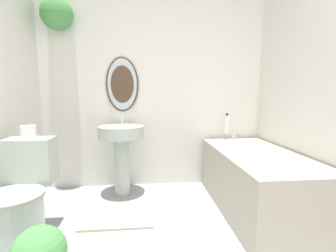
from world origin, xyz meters
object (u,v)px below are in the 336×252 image
at_px(toilet, 20,202).
at_px(pedestal_sink, 122,144).
at_px(toilet_paper_roll, 28,132).
at_px(bathtub, 257,180).
at_px(shampoo_bottle, 227,124).

relative_size(toilet, pedestal_sink, 0.88).
distance_m(pedestal_sink, toilet_paper_roll, 0.95).
height_order(pedestal_sink, bathtub, pedestal_sink).
xyz_separation_m(pedestal_sink, shampoo_bottle, (1.23, 0.16, 0.19)).
distance_m(toilet, toilet_paper_roll, 0.53).
distance_m(shampoo_bottle, toilet_paper_roll, 2.05).
xyz_separation_m(toilet, toilet_paper_roll, (0.00, 0.21, 0.48)).
bearing_deg(pedestal_sink, toilet_paper_roll, -135.93).
relative_size(toilet, shampoo_bottle, 3.22).
relative_size(toilet, toilet_paper_roll, 6.94).
bearing_deg(shampoo_bottle, toilet, -151.98).
xyz_separation_m(pedestal_sink, bathtub, (1.31, -0.49, -0.27)).
relative_size(pedestal_sink, bathtub, 0.59).
bearing_deg(toilet_paper_roll, pedestal_sink, 44.07).
xyz_separation_m(toilet, shampoo_bottle, (1.89, 1.00, 0.43)).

